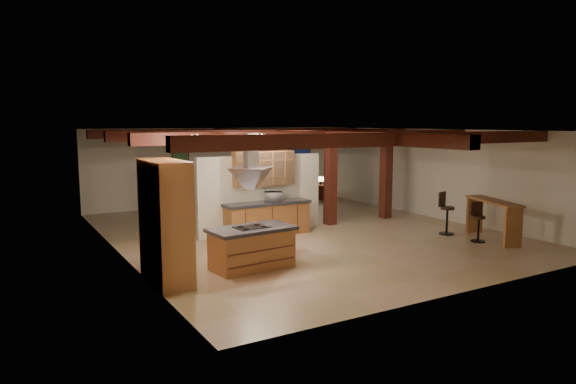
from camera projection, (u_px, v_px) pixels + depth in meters
name	position (u px, v px, depth m)	size (l,w,h in m)	color
ground	(300.00, 232.00, 14.69)	(12.00, 12.00, 0.00)	tan
room_walls	(300.00, 170.00, 14.45)	(12.00, 12.00, 12.00)	beige
ceiling_beams	(300.00, 135.00, 14.31)	(10.00, 12.00, 0.28)	#3C140F
timber_posts	(359.00, 166.00, 16.12)	(2.50, 0.30, 2.90)	#3C140F
partition_wall	(261.00, 194.00, 14.47)	(3.80, 0.18, 2.20)	beige
pantry_cabinet	(166.00, 222.00, 9.97)	(0.67, 1.60, 2.40)	#A65735
back_counter	(267.00, 218.00, 14.22)	(2.50, 0.66, 0.94)	#A65735
upper_display_cabinet	(263.00, 168.00, 14.20)	(1.80, 0.36, 0.95)	#A65735
range_hood	(251.00, 186.00, 10.83)	(1.10, 1.10, 1.40)	silver
back_windows	(283.00, 162.00, 20.96)	(2.70, 0.07, 1.70)	#3C140F
framed_art	(181.00, 161.00, 18.79)	(0.65, 0.05, 0.85)	#3C140F
recessed_cans	(249.00, 134.00, 11.38)	(3.16, 2.46, 0.03)	silver
kitchen_island	(252.00, 247.00, 11.01)	(1.89, 1.11, 0.91)	#A65735
dining_table	(257.00, 210.00, 16.56)	(1.82, 1.02, 0.64)	#3B1A0E
sofa	(287.00, 194.00, 20.25)	(1.97, 0.77, 0.57)	black
microwave	(274.00, 197.00, 14.24)	(0.48, 0.32, 0.26)	#B5B5BA
bar_counter	(493.00, 213.00, 13.64)	(1.19, 2.09, 1.07)	#A65735
side_table	(321.00, 192.00, 21.01)	(0.47, 0.47, 0.58)	#3C140F
table_lamp	(321.00, 179.00, 20.93)	(0.28, 0.28, 0.33)	black
bar_stool_a	(478.00, 222.00, 13.45)	(0.39, 0.40, 1.04)	black
bar_stool_b	(446.00, 213.00, 14.35)	(0.43, 0.44, 1.18)	black
dining_chairs	(257.00, 203.00, 16.53)	(2.06, 2.06, 1.07)	#3C140F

